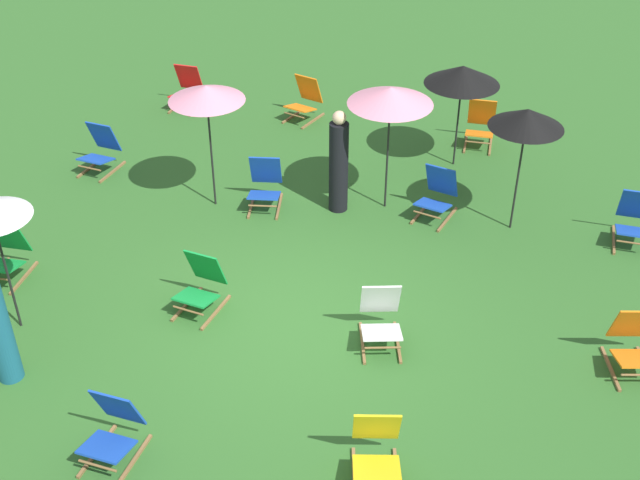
# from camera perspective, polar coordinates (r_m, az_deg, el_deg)

# --- Properties ---
(ground_plane) EXTENTS (40.00, 40.00, 0.00)m
(ground_plane) POSITION_cam_1_polar(r_m,az_deg,el_deg) (10.59, -1.80, -5.76)
(ground_plane) COLOR #2D6026
(deckchair_0) EXTENTS (0.55, 0.80, 0.83)m
(deckchair_0) POSITION_cam_1_polar(r_m,az_deg,el_deg) (14.24, -15.10, 6.11)
(deckchair_0) COLOR olive
(deckchair_0) RESTS_ON ground
(deckchair_2) EXTENTS (0.48, 0.76, 0.83)m
(deckchair_2) POSITION_cam_1_polar(r_m,az_deg,el_deg) (12.71, 21.11, 1.30)
(deckchair_2) COLOR olive
(deckchair_2) RESTS_ON ground
(deckchair_4) EXTENTS (0.51, 0.78, 0.83)m
(deckchair_4) POSITION_cam_1_polar(r_m,az_deg,el_deg) (9.01, -14.25, -12.72)
(deckchair_4) COLOR olive
(deckchair_4) RESTS_ON ground
(deckchair_5) EXTENTS (0.68, 0.87, 0.83)m
(deckchair_5) POSITION_cam_1_polar(r_m,az_deg,el_deg) (10.09, 4.27, -5.46)
(deckchair_5) COLOR olive
(deckchair_5) RESTS_ON ground
(deckchair_6) EXTENTS (0.52, 0.78, 0.83)m
(deckchair_6) POSITION_cam_1_polar(r_m,az_deg,el_deg) (14.86, 11.15, 7.89)
(deckchair_6) COLOR olive
(deckchair_6) RESTS_ON ground
(deckchair_7) EXTENTS (0.64, 0.85, 0.83)m
(deckchair_7) POSITION_cam_1_polar(r_m,az_deg,el_deg) (12.60, 8.19, 3.15)
(deckchair_7) COLOR olive
(deckchair_7) RESTS_ON ground
(deckchair_8) EXTENTS (0.57, 0.82, 0.83)m
(deckchair_8) POSITION_cam_1_polar(r_m,az_deg,el_deg) (10.71, -8.30, -3.11)
(deckchair_8) COLOR olive
(deckchair_8) RESTS_ON ground
(deckchair_9) EXTENTS (0.66, 0.86, 0.83)m
(deckchair_9) POSITION_cam_1_polar(r_m,az_deg,el_deg) (8.58, 3.96, -14.44)
(deckchair_9) COLOR olive
(deckchair_9) RESTS_ON ground
(deckchair_10) EXTENTS (0.62, 0.84, 0.83)m
(deckchair_10) POSITION_cam_1_polar(r_m,az_deg,el_deg) (12.76, -3.87, 3.87)
(deckchair_10) COLOR olive
(deckchair_10) RESTS_ON ground
(deckchair_11) EXTENTS (0.66, 0.86, 0.83)m
(deckchair_11) POSITION_cam_1_polar(r_m,az_deg,el_deg) (10.39, 21.07, -6.77)
(deckchair_11) COLOR olive
(deckchair_11) RESTS_ON ground
(deckchair_12) EXTENTS (0.53, 0.79, 0.83)m
(deckchair_12) POSITION_cam_1_polar(r_m,az_deg,el_deg) (11.97, -21.09, -0.86)
(deckchair_12) COLOR olive
(deckchair_12) RESTS_ON ground
(deckchair_13) EXTENTS (0.48, 0.76, 0.83)m
(deckchair_13) POSITION_cam_1_polar(r_m,az_deg,el_deg) (16.22, -9.30, 10.39)
(deckchair_13) COLOR olive
(deckchair_13) RESTS_ON ground
(deckchair_14) EXTENTS (0.68, 0.87, 0.83)m
(deckchair_14) POSITION_cam_1_polar(r_m,az_deg,el_deg) (15.53, -1.08, 9.74)
(deckchair_14) COLOR olive
(deckchair_14) RESTS_ON ground
(umbrella_0) EXTENTS (1.07, 1.07, 1.96)m
(umbrella_0) POSITION_cam_1_polar(r_m,az_deg,el_deg) (11.84, 14.27, 8.23)
(umbrella_0) COLOR black
(umbrella_0) RESTS_ON ground
(umbrella_1) EXTENTS (1.27, 1.27, 2.02)m
(umbrella_1) POSITION_cam_1_polar(r_m,az_deg,el_deg) (12.05, 4.95, 10.01)
(umbrella_1) COLOR black
(umbrella_1) RESTS_ON ground
(umbrella_2) EXTENTS (1.23, 1.23, 1.79)m
(umbrella_2) POSITION_cam_1_polar(r_m,az_deg,el_deg) (13.57, 9.93, 11.29)
(umbrella_2) COLOR black
(umbrella_2) RESTS_ON ground
(umbrella_3) EXTENTS (1.14, 1.14, 2.01)m
(umbrella_3) POSITION_cam_1_polar(r_m,az_deg,el_deg) (12.18, -7.95, 10.11)
(umbrella_3) COLOR black
(umbrella_3) RESTS_ON ground
(person_0) EXTENTS (0.39, 0.39, 1.67)m
(person_0) POSITION_cam_1_polar(r_m,az_deg,el_deg) (12.44, 1.31, 5.32)
(person_0) COLOR black
(person_0) RESTS_ON ground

